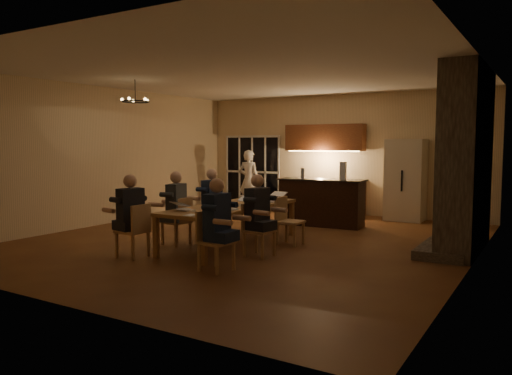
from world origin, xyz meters
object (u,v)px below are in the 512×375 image
object	(u,v)px
redcup_mid	(227,199)
redcup_far	(274,196)
chair_right_mid	(259,230)
mug_back	(241,198)
bar_island	(321,202)
laptop_e	(253,193)
mug_mid	(252,201)
laptop_f	(276,195)
laptop_c	(223,198)
person_right_near	(217,224)
person_left_near	(131,216)
chandelier	(135,102)
can_cola	(266,195)
mug_front	(215,205)
chair_left_far	(212,214)
chair_right_far	(290,221)
laptop_d	(244,200)
bar_bottle	(302,173)
plate_left	(184,209)
chair_left_mid	(176,221)
plate_near	(231,209)
dining_table	(231,225)
redcup_near	(208,212)
refrigerator	(406,180)
bar_blender	(343,171)
chair_right_near	(216,241)
chair_left_near	(132,231)
standing_person	(249,180)
person_left_mid	(176,209)
person_left_far	(212,203)
can_silver	(210,207)
laptop_b	(211,205)
laptop_a	(185,204)
person_right_mid	(257,215)
plate_far	(270,202)

from	to	relation	value
redcup_mid	redcup_far	distance (m)	1.09
chair_right_mid	mug_back	distance (m)	1.83
bar_island	laptop_e	xyz separation A→B (m)	(-0.73, -1.82, 0.32)
mug_mid	laptop_f	bearing A→B (deg)	75.36
laptop_c	person_right_near	bearing A→B (deg)	130.16
person_left_near	chandelier	bearing A→B (deg)	-126.76
can_cola	bar_island	bearing A→B (deg)	67.18
mug_front	can_cola	size ratio (longest dim) A/B	0.83
chair_left_far	laptop_c	size ratio (longest dim) A/B	2.78
chair_right_far	laptop_d	size ratio (longest dim) A/B	2.78
bar_bottle	plate_left	bearing A→B (deg)	-95.99
chair_left_mid	plate_near	bearing A→B (deg)	94.58
dining_table	redcup_near	distance (m)	1.41
refrigerator	chair_left_far	xyz separation A→B (m)	(-2.83, -4.16, -0.55)
chandelier	laptop_c	world-z (taller)	chandelier
chair_left_far	bar_blender	xyz separation A→B (m)	(1.92, 2.31, 0.84)
laptop_c	mug_back	size ratio (longest dim) A/B	3.20
mug_mid	redcup_near	size ratio (longest dim) A/B	0.83
laptop_e	mug_mid	xyz separation A→B (m)	(0.37, -0.65, -0.06)
mug_mid	mug_back	bearing A→B (deg)	143.71
chair_right_near	mug_back	xyz separation A→B (m)	(-1.16, 2.48, 0.36)
chandelier	laptop_c	bearing A→B (deg)	2.22
chair_right_far	redcup_far	xyz separation A→B (m)	(-0.77, 0.76, 0.37)
laptop_c	redcup_near	xyz separation A→B (m)	(0.68, -1.39, -0.05)
chair_left_near	standing_person	bearing A→B (deg)	-167.19
chandelier	chair_left_near	bearing A→B (deg)	-47.80
person_left_mid	person_left_far	xyz separation A→B (m)	(-0.01, 1.12, 0.00)
person_left_far	mug_back	size ratio (longest dim) A/B	13.80
dining_table	can_silver	xyz separation A→B (m)	(0.06, -0.75, 0.44)
person_left_far	laptop_b	xyz separation A→B (m)	(1.09, -1.51, 0.17)
dining_table	standing_person	size ratio (longest dim) A/B	1.82
laptop_a	bar_bottle	bearing A→B (deg)	-86.50
person_right_mid	laptop_f	size ratio (longest dim) A/B	4.31
laptop_b	laptop_c	bearing A→B (deg)	112.76
bar_island	person_right_mid	distance (m)	3.46
person_left_mid	person_right_mid	world-z (taller)	same
laptop_b	plate_far	world-z (taller)	laptop_b
laptop_b	laptop_f	distance (m)	2.05
can_cola	person_left_near	bearing A→B (deg)	-104.30
standing_person	person_right_mid	bearing A→B (deg)	120.20
chair_left_far	mug_front	xyz separation A→B (m)	(0.81, -1.03, 0.36)
chair_right_far	redcup_far	distance (m)	1.15
chandelier	laptop_a	distance (m)	3.01
chair_left_mid	redcup_mid	distance (m)	1.11
person_left_far	bar_blender	distance (m)	3.06
plate_far	chair_left_near	bearing A→B (deg)	-116.98
chair_right_mid	laptop_e	bearing A→B (deg)	37.30
person_left_mid	mug_front	bearing A→B (deg)	85.63
person_right_mid	plate_left	distance (m)	1.29
person_right_mid	can_cola	xyz separation A→B (m)	(-0.96, 1.96, 0.12)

